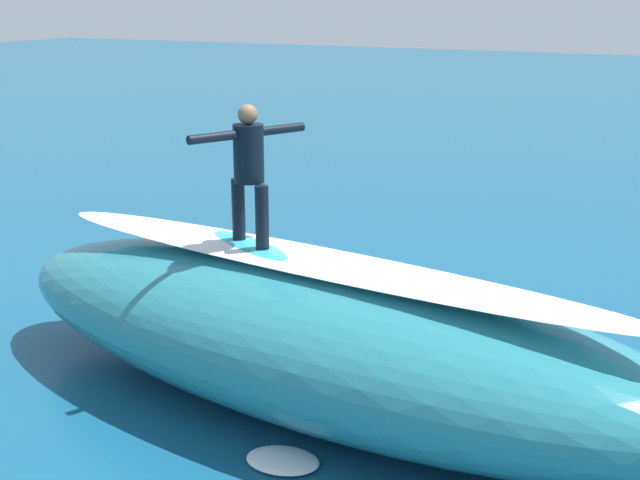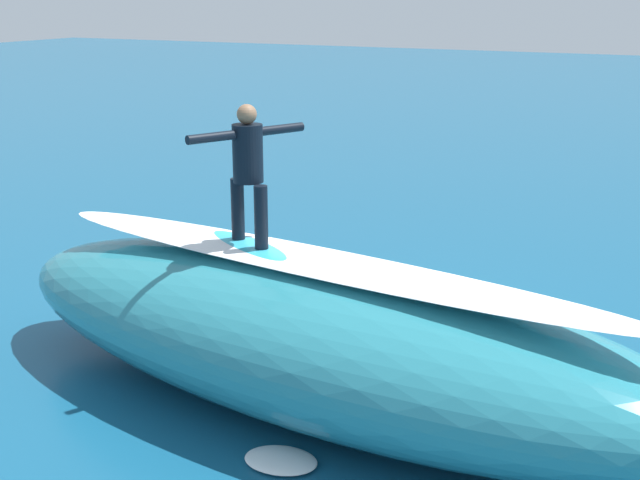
% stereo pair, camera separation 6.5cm
% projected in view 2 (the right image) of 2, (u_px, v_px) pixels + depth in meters
% --- Properties ---
extents(ground_plane, '(120.00, 120.00, 0.00)m').
position_uv_depth(ground_plane, '(356.00, 331.00, 12.71)').
color(ground_plane, '#145175').
extents(wave_crest, '(9.78, 4.15, 1.82)m').
position_uv_depth(wave_crest, '(315.00, 337.00, 10.16)').
color(wave_crest, teal).
rests_on(wave_crest, ground_plane).
extents(wave_foam_lip, '(8.12, 2.08, 0.08)m').
position_uv_depth(wave_foam_lip, '(315.00, 261.00, 9.89)').
color(wave_foam_lip, white).
rests_on(wave_foam_lip, wave_crest).
extents(surfboard_riding, '(1.86, 1.23, 0.10)m').
position_uv_depth(surfboard_riding, '(250.00, 247.00, 10.40)').
color(surfboard_riding, '#33B2D1').
rests_on(surfboard_riding, wave_crest).
extents(surfer_riding, '(0.78, 1.49, 1.69)m').
position_uv_depth(surfer_riding, '(248.00, 164.00, 10.11)').
color(surfer_riding, black).
rests_on(surfer_riding, surfboard_riding).
extents(surfboard_paddling, '(2.27, 1.56, 0.09)m').
position_uv_depth(surfboard_paddling, '(370.00, 286.00, 14.51)').
color(surfboard_paddling, '#33B2D1').
rests_on(surfboard_paddling, ground_plane).
extents(surfer_paddling, '(1.55, 0.97, 0.30)m').
position_uv_depth(surfer_paddling, '(363.00, 276.00, 14.46)').
color(surfer_paddling, black).
rests_on(surfer_paddling, surfboard_paddling).
extents(foam_patch_near, '(0.89, 0.90, 0.13)m').
position_uv_depth(foam_patch_near, '(392.00, 373.00, 11.17)').
color(foam_patch_near, white).
rests_on(foam_patch_near, ground_plane).
extents(foam_patch_mid, '(0.87, 0.68, 0.09)m').
position_uv_depth(foam_patch_mid, '(281.00, 460.00, 9.14)').
color(foam_patch_mid, white).
rests_on(foam_patch_mid, ground_plane).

